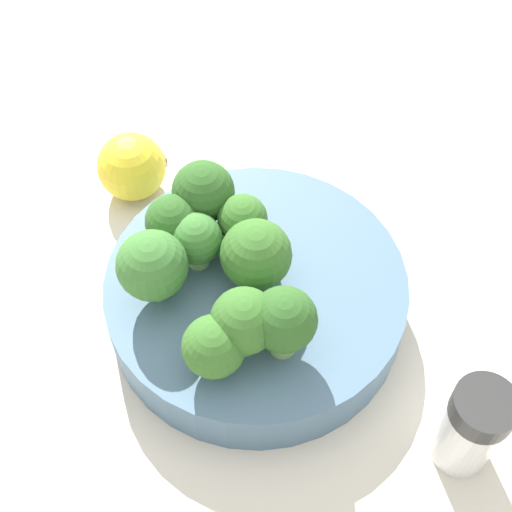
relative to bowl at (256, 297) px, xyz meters
name	(u,v)px	position (x,y,z in m)	size (l,w,h in m)	color
ground_plane	(256,312)	(0.00, 0.00, -0.02)	(3.00, 3.00, 0.00)	beige
bowl	(256,297)	(0.00, 0.00, 0.00)	(0.23, 0.23, 0.05)	slate
broccoli_floret_0	(284,322)	(-0.05, 0.04, 0.06)	(0.04, 0.04, 0.06)	#84AD66
broccoli_floret_1	(253,251)	(0.00, 0.00, 0.05)	(0.05, 0.05, 0.06)	#7A9E5B
broccoli_floret_2	(203,193)	(0.06, -0.03, 0.06)	(0.05, 0.05, 0.06)	#7A9E5B
broccoli_floret_3	(214,348)	(-0.01, 0.07, 0.05)	(0.04, 0.04, 0.05)	#8EB770
broccoli_floret_4	(152,266)	(0.05, 0.05, 0.06)	(0.05, 0.05, 0.06)	#8EB770
broccoli_floret_5	(196,240)	(0.05, 0.01, 0.05)	(0.04, 0.04, 0.05)	#8EB770
broccoli_floret_6	(244,322)	(-0.02, 0.05, 0.06)	(0.05, 0.05, 0.06)	#7A9E5B
broccoli_floret_7	(243,220)	(0.03, -0.02, 0.05)	(0.04, 0.04, 0.05)	#7A9E5B
broccoli_floret_8	(173,222)	(0.07, 0.01, 0.05)	(0.04, 0.04, 0.05)	#7A9E5B
pepper_shaker	(472,427)	(-0.18, 0.02, 0.02)	(0.04, 0.04, 0.08)	silver
lemon_wedge	(132,167)	(0.16, -0.05, 0.01)	(0.06, 0.06, 0.06)	yellow
almond_crumb_0	(180,185)	(0.13, -0.07, -0.02)	(0.01, 0.00, 0.01)	tan
almond_crumb_1	(161,157)	(0.16, -0.09, -0.02)	(0.01, 0.01, 0.01)	olive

